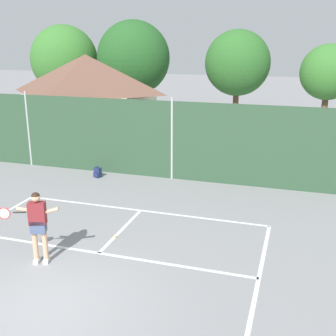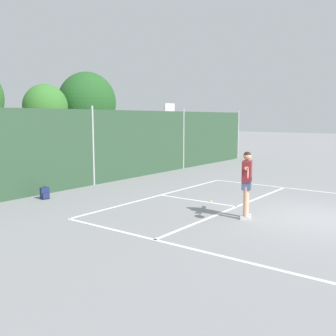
% 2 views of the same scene
% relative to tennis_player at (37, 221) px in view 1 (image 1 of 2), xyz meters
% --- Properties ---
extents(ground_plane, '(120.00, 120.00, 0.00)m').
position_rel_tennis_player_xyz_m(ground_plane, '(1.16, -1.62, -1.11)').
color(ground_plane, gray).
extents(court_markings, '(8.30, 11.10, 0.01)m').
position_rel_tennis_player_xyz_m(court_markings, '(1.16, -0.97, -1.11)').
color(court_markings, white).
rests_on(court_markings, ground).
extents(chainlink_fence, '(26.09, 0.09, 3.24)m').
position_rel_tennis_player_xyz_m(chainlink_fence, '(1.16, 7.38, 0.43)').
color(chainlink_fence, '#2D4C33').
rests_on(chainlink_fence, ground).
extents(clubhouse_building, '(6.06, 5.78, 4.62)m').
position_rel_tennis_player_xyz_m(clubhouse_building, '(-4.59, 11.48, 1.29)').
color(clubhouse_building, beige).
rests_on(clubhouse_building, ground).
extents(treeline_backdrop, '(25.93, 4.37, 6.57)m').
position_rel_tennis_player_xyz_m(treeline_backdrop, '(-0.35, 18.87, 2.85)').
color(treeline_backdrop, brown).
rests_on(treeline_backdrop, ground).
extents(tennis_player, '(1.34, 0.62, 1.85)m').
position_rel_tennis_player_xyz_m(tennis_player, '(0.00, 0.00, 0.00)').
color(tennis_player, silver).
rests_on(tennis_player, ground).
extents(tennis_ball, '(0.07, 0.07, 0.07)m').
position_rel_tennis_player_xyz_m(tennis_ball, '(1.20, 1.81, -1.08)').
color(tennis_ball, '#CCE033').
rests_on(tennis_ball, ground).
extents(backpack_navy, '(0.32, 0.30, 0.46)m').
position_rel_tennis_player_xyz_m(backpack_navy, '(-1.74, 6.64, -0.92)').
color(backpack_navy, navy).
rests_on(backpack_navy, ground).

